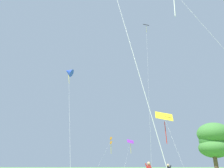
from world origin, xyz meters
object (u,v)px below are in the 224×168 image
kite_blue_delta (69,72)px  kite_black_large (146,34)px  kite_purple_streamer (130,144)px  kite_yellow_diamond (165,121)px  kite_orange_box (111,141)px  tree_right_cluster (213,140)px

kite_blue_delta → kite_black_large: size_ratio=0.47×
kite_blue_delta → kite_purple_streamer: kite_blue_delta is taller
kite_yellow_diamond → kite_orange_box: 16.82m
kite_blue_delta → kite_yellow_diamond: kite_blue_delta is taller
kite_blue_delta → kite_black_large: kite_black_large is taller
kite_orange_box → kite_black_large: bearing=-68.8°
kite_black_large → kite_orange_box: bearing=111.2°
kite_yellow_diamond → kite_black_large: kite_black_large is taller
kite_orange_box → tree_right_cluster: size_ratio=1.04×
kite_black_large → tree_right_cluster: size_ratio=3.47×
kite_purple_streamer → kite_yellow_diamond: bearing=-84.4°
kite_blue_delta → kite_black_large: (10.82, 7.94, 10.71)m
kite_purple_streamer → kite_black_large: size_ratio=0.32×
kite_black_large → tree_right_cluster: (8.29, 0.05, -16.92)m
kite_purple_streamer → kite_orange_box: kite_purple_streamer is taller
kite_purple_streamer → kite_orange_box: size_ratio=1.06×
kite_orange_box → kite_yellow_diamond: bearing=-68.2°
kite_purple_streamer → kite_orange_box: (-4.34, -3.76, 0.12)m
kite_blue_delta → kite_purple_streamer: bearing=68.4°
kite_purple_streamer → kite_yellow_diamond: size_ratio=0.95×
kite_blue_delta → kite_purple_streamer: size_ratio=1.47×
kite_yellow_diamond → kite_blue_delta: bearing=-154.0°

